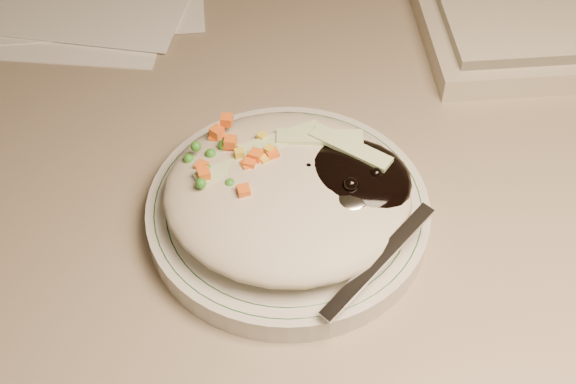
# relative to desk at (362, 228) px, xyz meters

# --- Properties ---
(desk) EXTENTS (1.40, 0.70, 0.74)m
(desk) POSITION_rel_desk_xyz_m (0.00, 0.00, 0.00)
(desk) COLOR gray
(desk) RESTS_ON ground
(plate) EXTENTS (0.23, 0.23, 0.02)m
(plate) POSITION_rel_desk_xyz_m (-0.06, -0.16, 0.21)
(plate) COLOR beige
(plate) RESTS_ON desk
(plate_rim) EXTENTS (0.21, 0.21, 0.00)m
(plate_rim) POSITION_rel_desk_xyz_m (-0.06, -0.16, 0.22)
(plate_rim) COLOR #144723
(plate_rim) RESTS_ON plate
(meal) EXTENTS (0.21, 0.19, 0.05)m
(meal) POSITION_rel_desk_xyz_m (-0.06, -0.16, 0.24)
(meal) COLOR #B9AF96
(meal) RESTS_ON plate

